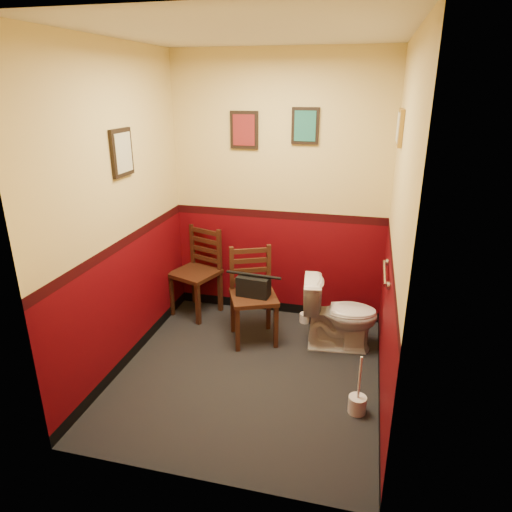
{
  "coord_description": "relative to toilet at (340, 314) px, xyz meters",
  "views": [
    {
      "loc": [
        0.87,
        -3.27,
        2.36
      ],
      "look_at": [
        0.0,
        0.25,
        1.0
      ],
      "focal_mm": 32.0,
      "sensor_mm": 36.0,
      "label": 1
    }
  ],
  "objects": [
    {
      "name": "toilet_brush",
      "position": [
        0.22,
        -0.92,
        -0.26
      ],
      "size": [
        0.14,
        0.14,
        0.49
      ],
      "color": "silver",
      "rests_on": "floor"
    },
    {
      "name": "tp_stack",
      "position": [
        -0.32,
        0.4,
        -0.26
      ],
      "size": [
        0.23,
        0.12,
        0.2
      ],
      "color": "silver",
      "rests_on": "floor"
    },
    {
      "name": "handbag",
      "position": [
        -0.82,
        -0.07,
        0.23
      ],
      "size": [
        0.32,
        0.18,
        0.23
      ],
      "rotation": [
        0.0,
        0.0,
        -0.09
      ],
      "color": "black",
      "rests_on": "chair_right"
    },
    {
      "name": "grab_bar",
      "position": [
        0.35,
        -0.37,
        0.61
      ],
      "size": [
        0.05,
        0.56,
        0.06
      ],
      "color": "silver",
      "rests_on": "wall_right"
    },
    {
      "name": "wall_front",
      "position": [
        -0.72,
        -1.82,
        1.01
      ],
      "size": [
        2.2,
        0.0,
        2.7
      ],
      "primitive_type": "cube",
      "rotation": [
        -1.57,
        0.0,
        0.0
      ],
      "color": "#4F040A",
      "rests_on": "ground"
    },
    {
      "name": "floor",
      "position": [
        -0.72,
        -0.62,
        -0.34
      ],
      "size": [
        2.2,
        2.4,
        0.0
      ],
      "primitive_type": "cube",
      "color": "black",
      "rests_on": "ground"
    },
    {
      "name": "framed_print_back_a",
      "position": [
        -1.07,
        0.56,
        1.61
      ],
      "size": [
        0.28,
        0.04,
        0.36
      ],
      "color": "black",
      "rests_on": "wall_back"
    },
    {
      "name": "chair_left",
      "position": [
        -1.56,
        0.37,
        0.13
      ],
      "size": [
        0.56,
        0.56,
        0.94
      ],
      "rotation": [
        0.0,
        0.0,
        -0.34
      ],
      "color": "#3D1F12",
      "rests_on": "floor"
    },
    {
      "name": "framed_print_left",
      "position": [
        -1.8,
        -0.52,
        1.51
      ],
      "size": [
        0.04,
        0.3,
        0.38
      ],
      "color": "black",
      "rests_on": "wall_left"
    },
    {
      "name": "wall_back",
      "position": [
        -0.72,
        0.58,
        1.01
      ],
      "size": [
        2.2,
        0.0,
        2.7
      ],
      "primitive_type": "cube",
      "rotation": [
        1.57,
        0.0,
        0.0
      ],
      "color": "#4F040A",
      "rests_on": "ground"
    },
    {
      "name": "ceiling",
      "position": [
        -0.72,
        -0.62,
        2.36
      ],
      "size": [
        2.2,
        2.4,
        0.0
      ],
      "primitive_type": "cube",
      "rotation": [
        3.14,
        0.0,
        0.0
      ],
      "color": "silver",
      "rests_on": "ground"
    },
    {
      "name": "framed_print_back_b",
      "position": [
        -0.47,
        0.56,
        1.66
      ],
      "size": [
        0.26,
        0.04,
        0.34
      ],
      "color": "black",
      "rests_on": "wall_back"
    },
    {
      "name": "toilet",
      "position": [
        0.0,
        0.0,
        0.0
      ],
      "size": [
        0.74,
        0.47,
        0.69
      ],
      "primitive_type": "imported",
      "rotation": [
        0.0,
        0.0,
        1.68
      ],
      "color": "white",
      "rests_on": "floor"
    },
    {
      "name": "chair_right",
      "position": [
        -0.84,
        -0.03,
        0.11
      ],
      "size": [
        0.56,
        0.56,
        0.91
      ],
      "rotation": [
        0.0,
        0.0,
        0.41
      ],
      "color": "#3D1F12",
      "rests_on": "floor"
    },
    {
      "name": "wall_right",
      "position": [
        0.38,
        -0.62,
        1.01
      ],
      "size": [
        0.0,
        2.4,
        2.7
      ],
      "primitive_type": "cube",
      "rotation": [
        1.57,
        0.0,
        -1.57
      ],
      "color": "#4F040A",
      "rests_on": "ground"
    },
    {
      "name": "wall_left",
      "position": [
        -1.82,
        -0.62,
        1.01
      ],
      "size": [
        0.0,
        2.4,
        2.7
      ],
      "primitive_type": "cube",
      "rotation": [
        1.57,
        0.0,
        1.57
      ],
      "color": "#4F040A",
      "rests_on": "ground"
    },
    {
      "name": "framed_print_right",
      "position": [
        0.36,
        -0.02,
        1.71
      ],
      "size": [
        0.04,
        0.34,
        0.28
      ],
      "color": "olive",
      "rests_on": "wall_right"
    }
  ]
}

